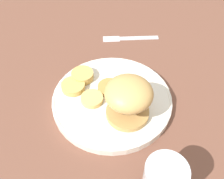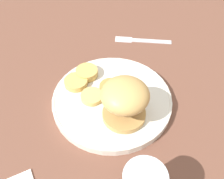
{
  "view_description": "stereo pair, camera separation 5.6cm",
  "coord_description": "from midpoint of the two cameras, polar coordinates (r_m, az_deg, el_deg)",
  "views": [
    {
      "loc": [
        -0.31,
        0.21,
        0.46
      ],
      "look_at": [
        0.0,
        0.0,
        0.04
      ],
      "focal_mm": 42.0,
      "sensor_mm": 36.0,
      "label": 1
    },
    {
      "loc": [
        -0.34,
        0.16,
        0.46
      ],
      "look_at": [
        0.0,
        0.0,
        0.04
      ],
      "focal_mm": 42.0,
      "sensor_mm": 36.0,
      "label": 2
    }
  ],
  "objects": [
    {
      "name": "ground_plane",
      "position": [
        0.59,
        -2.7,
        -3.01
      ],
      "size": [
        4.0,
        4.0,
        0.0
      ],
      "primitive_type": "plane",
      "color": "brown"
    },
    {
      "name": "sandwich",
      "position": [
        0.51,
        0.43,
        -2.04
      ],
      "size": [
        0.09,
        0.09,
        0.09
      ],
      "color": "tan",
      "rests_on": "dinner_plate"
    },
    {
      "name": "fork",
      "position": [
        0.76,
        1.75,
        11.02
      ],
      "size": [
        0.1,
        0.15,
        0.0
      ],
      "color": "silver",
      "rests_on": "ground_plane"
    },
    {
      "name": "potato_round_0",
      "position": [
        0.59,
        -3.33,
        0.3
      ],
      "size": [
        0.05,
        0.05,
        0.01
      ],
      "primitive_type": "cylinder",
      "color": "#BC8942",
      "rests_on": "dinner_plate"
    },
    {
      "name": "potato_round_1",
      "position": [
        0.6,
        -11.08,
        0.57
      ],
      "size": [
        0.05,
        0.05,
        0.01
      ],
      "primitive_type": "cylinder",
      "color": "tan",
      "rests_on": "dinner_plate"
    },
    {
      "name": "dinner_plate",
      "position": [
        0.58,
        -2.74,
        -2.35
      ],
      "size": [
        0.26,
        0.26,
        0.02
      ],
      "color": "white",
      "rests_on": "ground_plane"
    },
    {
      "name": "potato_round_3",
      "position": [
        0.62,
        -9.03,
        2.92
      ],
      "size": [
        0.05,
        0.05,
        0.02
      ],
      "primitive_type": "cylinder",
      "color": "tan",
      "rests_on": "dinner_plate"
    },
    {
      "name": "potato_round_2",
      "position": [
        0.57,
        -7.17,
        -2.17
      ],
      "size": [
        0.05,
        0.05,
        0.01
      ],
      "primitive_type": "cylinder",
      "color": "#DBB766",
      "rests_on": "dinner_plate"
    }
  ]
}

